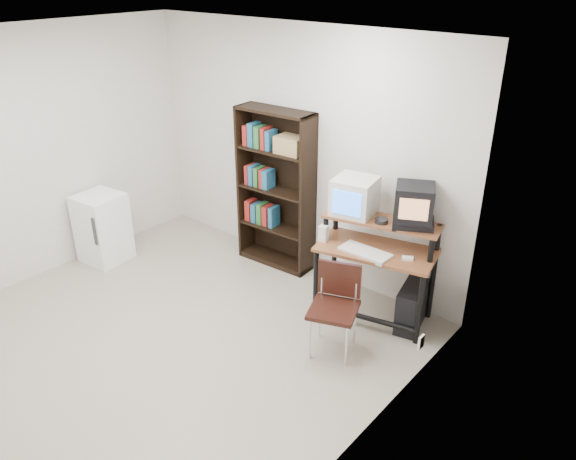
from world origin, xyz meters
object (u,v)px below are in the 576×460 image
Objects in this scene: school_chair at (336,300)px; bookshelf at (277,187)px; crt_monitor at (355,196)px; mini_fridge at (103,228)px; computer_desk at (377,254)px; pc_tower at (412,306)px; crt_tv at (414,202)px.

bookshelf is (-1.42, 0.88, 0.42)m from school_chair.
crt_monitor reaches higher than school_chair.
computer_desk is at bearing 12.70° from mini_fridge.
crt_monitor is 1.01m from school_chair.
crt_monitor is at bearing 168.71° from pc_tower.
school_chair is 2.99m from mini_fridge.
school_chair is (-0.25, -0.79, -0.72)m from crt_tv.
school_chair is (0.31, -0.69, -0.66)m from crt_monitor.
bookshelf is at bearing 127.00° from school_chair.
school_chair is at bearing -103.39° from computer_desk.
mini_fridge is at bearing -174.90° from computer_desk.
crt_monitor is 2.95m from mini_fridge.
pc_tower is at bearing 12.00° from mini_fridge.
crt_tv is at bearing 134.83° from pc_tower.
mini_fridge is (-3.33, -1.07, 0.18)m from pc_tower.
bookshelf is 2.22× the size of mini_fridge.
pc_tower is at bearing -8.54° from bookshelf.
bookshelf reaches higher than school_chair.
pc_tower is (0.12, -0.08, -1.00)m from crt_tv.
computer_desk is 3.14m from mini_fridge.
computer_desk is 0.57m from crt_monitor.
crt_monitor reaches higher than computer_desk.
computer_desk is 2.60× the size of pc_tower.
pc_tower is at bearing 41.55° from school_chair.
school_chair is 0.45× the size of bookshelf.
school_chair is 1.01× the size of mini_fridge.
crt_monitor is (-0.31, 0.05, 0.47)m from computer_desk.
computer_desk is 1.47× the size of school_chair.
computer_desk is 0.67× the size of bookshelf.
bookshelf is (-1.67, 0.08, -0.30)m from crt_tv.
school_chair is 1.72m from bookshelf.
computer_desk reaches higher than school_chair.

